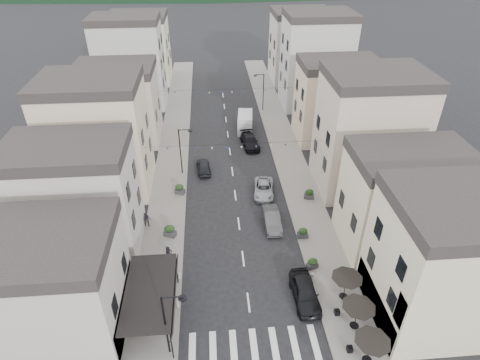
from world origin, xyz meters
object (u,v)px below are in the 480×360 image
object	(u,v)px
delivery_van	(245,122)
parked_car_d	(250,142)
pedestrian_b	(147,220)
parked_car_a	(305,292)
parked_car_c	(264,189)
parked_car_b	(272,219)
pedestrian_a	(169,255)
parked_car_e	(204,167)

from	to	relation	value
delivery_van	parked_car_d	bearing A→B (deg)	-81.75
delivery_van	pedestrian_b	bearing A→B (deg)	-112.77
parked_car_a	parked_car_c	distance (m)	15.13
parked_car_b	pedestrian_a	distance (m)	10.98
pedestrian_a	parked_car_e	bearing A→B (deg)	43.55
parked_car_c	delivery_van	world-z (taller)	delivery_van
parked_car_b	parked_car_d	xyz separation A→B (m)	(-0.51, 16.73, -0.02)
parked_car_d	pedestrian_a	bearing A→B (deg)	-121.21
parked_car_a	parked_car_c	world-z (taller)	parked_car_a
pedestrian_a	pedestrian_b	xyz separation A→B (m)	(-2.53, 5.27, -0.11)
pedestrian_a	pedestrian_b	world-z (taller)	pedestrian_a
pedestrian_b	parked_car_d	bearing A→B (deg)	50.31
parked_car_e	parked_car_d	bearing A→B (deg)	-142.03
pedestrian_a	pedestrian_b	size ratio (longest dim) A/B	1.13
parked_car_b	parked_car_c	world-z (taller)	parked_car_b
parked_car_b	parked_car_c	bearing A→B (deg)	90.54
parked_car_a	pedestrian_b	distance (m)	17.13
parked_car_d	delivery_van	bearing A→B (deg)	84.66
parked_car_c	parked_car_d	world-z (taller)	parked_car_d
parked_car_a	delivery_van	distance (m)	31.49
parked_car_a	pedestrian_b	xyz separation A→B (m)	(-13.78, 10.17, 0.14)
parked_car_c	pedestrian_b	xyz separation A→B (m)	(-12.39, -4.90, 0.32)
delivery_van	parked_car_e	bearing A→B (deg)	-112.56
parked_car_b	pedestrian_b	bearing A→B (deg)	176.48
pedestrian_a	parked_car_b	bearing A→B (deg)	-10.05
parked_car_c	pedestrian_b	world-z (taller)	pedestrian_b
parked_car_d	parked_car_e	bearing A→B (deg)	-144.11
parked_car_a	pedestrian_b	world-z (taller)	pedestrian_b
parked_car_a	delivery_van	size ratio (longest dim) A/B	0.89
parked_car_c	parked_car_b	bearing A→B (deg)	-81.53
parked_car_c	pedestrian_a	size ratio (longest dim) A/B	2.43
parked_car_d	pedestrian_b	bearing A→B (deg)	-134.04
parked_car_a	pedestrian_a	bearing A→B (deg)	154.81
parked_car_b	parked_car_d	distance (m)	16.74
parked_car_d	delivery_van	world-z (taller)	delivery_van
parked_car_c	pedestrian_a	world-z (taller)	pedestrian_a
delivery_van	parked_car_b	bearing A→B (deg)	-81.93
parked_car_d	parked_car_e	size ratio (longest dim) A/B	1.27
delivery_van	pedestrian_b	distance (m)	24.31
parked_car_c	parked_car_d	size ratio (longest dim) A/B	0.94
parked_car_a	parked_car_c	bearing A→B (deg)	93.60
parked_car_a	parked_car_b	size ratio (longest dim) A/B	1.09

